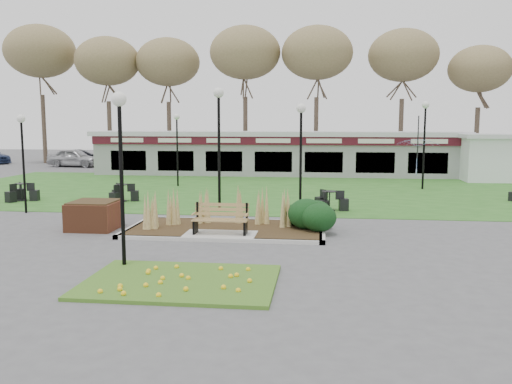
# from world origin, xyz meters

# --- Properties ---
(ground) EXTENTS (100.00, 100.00, 0.00)m
(ground) POSITION_xyz_m (0.00, 0.00, 0.00)
(ground) COLOR #515154
(ground) RESTS_ON ground
(lawn) EXTENTS (34.00, 16.00, 0.02)m
(lawn) POSITION_xyz_m (0.00, 12.00, 0.01)
(lawn) COLOR #275F1E
(lawn) RESTS_ON ground
(flower_bed) EXTENTS (4.20, 3.00, 0.16)m
(flower_bed) POSITION_xyz_m (0.00, -4.60, 0.07)
(flower_bed) COLOR #366E1F
(flower_bed) RESTS_ON ground
(planting_bed) EXTENTS (6.75, 3.40, 1.27)m
(planting_bed) POSITION_xyz_m (1.27, 1.35, 0.37)
(planting_bed) COLOR #2F2012
(planting_bed) RESTS_ON ground
(park_bench) EXTENTS (1.70, 0.66, 0.93)m
(park_bench) POSITION_xyz_m (0.00, 0.25, 0.59)
(park_bench) COLOR olive
(park_bench) RESTS_ON ground
(brick_planter) EXTENTS (1.50, 1.50, 0.95)m
(brick_planter) POSITION_xyz_m (-4.40, 1.00, 0.48)
(brick_planter) COLOR brown
(brick_planter) RESTS_ON ground
(food_pavilion) EXTENTS (24.60, 3.40, 2.90)m
(food_pavilion) POSITION_xyz_m (0.00, 19.96, 1.48)
(food_pavilion) COLOR gray
(food_pavilion) RESTS_ON ground
(service_hut) EXTENTS (4.40, 3.40, 2.83)m
(service_hut) POSITION_xyz_m (13.50, 18.00, 1.45)
(service_hut) COLOR white
(service_hut) RESTS_ON ground
(tree_backdrop) EXTENTS (47.24, 5.24, 10.36)m
(tree_backdrop) POSITION_xyz_m (0.00, 28.00, 8.36)
(tree_backdrop) COLOR #47382B
(tree_backdrop) RESTS_ON ground
(lamp_post_near_left) EXTENTS (0.35, 0.35, 4.25)m
(lamp_post_near_left) POSITION_xyz_m (-1.70, -3.50, 3.10)
(lamp_post_near_left) COLOR black
(lamp_post_near_left) RESTS_ON ground
(lamp_post_near_right) EXTENTS (0.35, 0.35, 4.21)m
(lamp_post_near_right) POSITION_xyz_m (2.29, 4.17, 3.07)
(lamp_post_near_right) COLOR black
(lamp_post_near_right) RESTS_ON ground
(lamp_post_mid_left) EXTENTS (0.32, 0.32, 3.82)m
(lamp_post_mid_left) POSITION_xyz_m (-8.40, 3.76, 2.78)
(lamp_post_mid_left) COLOR black
(lamp_post_mid_left) RESTS_ON ground
(lamp_post_mid_right) EXTENTS (0.40, 0.40, 4.86)m
(lamp_post_mid_right) POSITION_xyz_m (-0.95, 5.05, 3.54)
(lamp_post_mid_right) COLOR black
(lamp_post_mid_right) RESTS_ON ground
(lamp_post_far_right) EXTENTS (0.38, 0.38, 4.60)m
(lamp_post_far_right) POSITION_xyz_m (8.37, 13.26, 3.36)
(lamp_post_far_right) COLOR black
(lamp_post_far_right) RESTS_ON ground
(lamp_post_far_left) EXTENTS (0.33, 0.33, 3.98)m
(lamp_post_far_left) POSITION_xyz_m (-4.78, 12.99, 2.90)
(lamp_post_far_left) COLOR black
(lamp_post_far_left) RESTS_ON ground
(bistro_set_a) EXTENTS (1.37, 1.46, 0.78)m
(bistro_set_a) POSITION_xyz_m (-10.29, 6.72, 0.28)
(bistro_set_a) COLOR black
(bistro_set_a) RESTS_ON ground
(bistro_set_b) EXTENTS (1.39, 1.39, 0.76)m
(bistro_set_b) POSITION_xyz_m (-5.75, 7.10, 0.27)
(bistro_set_b) COLOR black
(bistro_set_b) RESTS_ON ground
(bistro_set_c) EXTENTS (1.37, 1.46, 0.79)m
(bistro_set_c) POSITION_xyz_m (3.39, 5.61, 0.28)
(bistro_set_c) COLOR black
(bistro_set_c) RESTS_ON ground
(patio_umbrella) EXTENTS (2.27, 2.31, 2.74)m
(patio_umbrella) POSITION_xyz_m (8.00, 13.00, 1.74)
(patio_umbrella) COLOR black
(patio_umbrella) RESTS_ON ground
(car_silver) EXTENTS (4.36, 2.10, 1.44)m
(car_silver) POSITION_xyz_m (-16.29, 24.73, 0.72)
(car_silver) COLOR #A5A6AA
(car_silver) RESTS_ON ground
(car_black) EXTENTS (3.99, 2.51, 1.24)m
(car_black) POSITION_xyz_m (-16.75, 27.00, 0.62)
(car_black) COLOR black
(car_black) RESTS_ON ground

